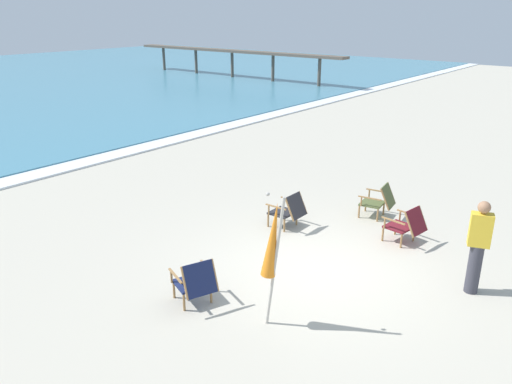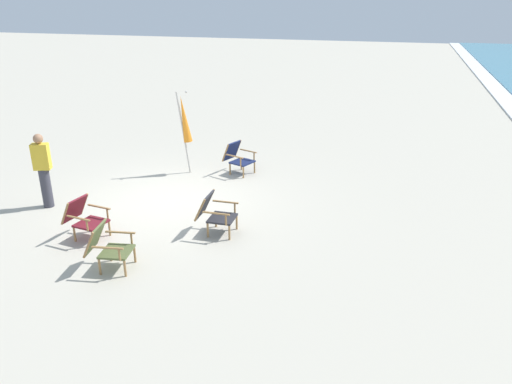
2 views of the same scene
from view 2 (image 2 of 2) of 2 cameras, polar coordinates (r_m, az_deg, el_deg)
The scene contains 7 objects.
ground_plane at distance 11.28m, azimuth -9.90°, elevation -1.16°, with size 80.00×80.00×0.00m, color #B7AF9E.
beach_chair_front_left at distance 12.81m, azimuth -2.14°, elevation 4.05°, with size 0.79×0.87×0.81m.
beach_chair_mid_center at distance 8.73m, azimuth -16.69°, elevation -5.87°, with size 0.68×0.80×0.80m.
beach_chair_far_center at distance 9.94m, azimuth -19.10°, elevation -2.68°, with size 0.67×0.82×0.79m.
beach_chair_back_left at distance 9.61m, azimuth -4.80°, elevation -2.31°, with size 0.60×0.73×0.80m.
umbrella_furled_orange at distance 12.68m, azimuth -8.19°, elevation 8.15°, with size 0.29×0.39×2.12m.
person_near_chairs at distance 11.52m, azimuth -23.14°, elevation 2.32°, with size 0.30×0.39×1.63m.
Camera 2 is at (9.31, 4.62, 4.37)m, focal length 35.00 mm.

